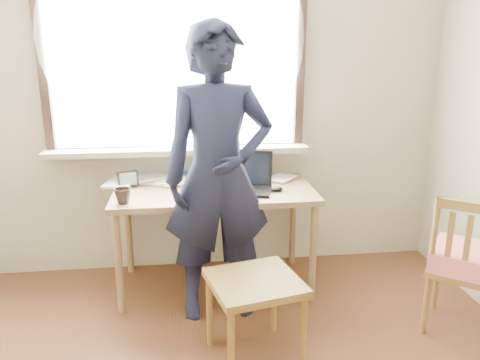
{
  "coord_description": "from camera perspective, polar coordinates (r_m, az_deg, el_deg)",
  "views": [
    {
      "loc": [
        -0.16,
        -1.38,
        1.65
      ],
      "look_at": [
        0.12,
        0.95,
        0.97
      ],
      "focal_mm": 35.0,
      "sensor_mm": 36.0,
      "label": 1
    }
  ],
  "objects": [
    {
      "name": "room_shell",
      "position": [
        1.59,
        -1.94,
        15.57
      ],
      "size": [
        3.52,
        4.02,
        2.61
      ],
      "color": "#B2AB8F",
      "rests_on": "ground"
    },
    {
      "name": "desk",
      "position": [
        3.18,
        -3.14,
        -2.39
      ],
      "size": [
        1.34,
        0.67,
        0.72
      ],
      "color": "olive",
      "rests_on": "ground"
    },
    {
      "name": "laptop",
      "position": [
        3.13,
        0.53,
        -0.12
      ],
      "size": [
        0.42,
        0.37,
        0.25
      ],
      "color": "black",
      "rests_on": "desk"
    },
    {
      "name": "mug_white",
      "position": [
        3.35,
        -4.27,
        0.83
      ],
      "size": [
        0.19,
        0.19,
        0.11
      ],
      "primitive_type": "imported",
      "rotation": [
        0.0,
        0.0,
        0.68
      ],
      "color": "white",
      "rests_on": "desk"
    },
    {
      "name": "mug_dark",
      "position": [
        2.94,
        -14.11,
        -1.91
      ],
      "size": [
        0.1,
        0.1,
        0.1
      ],
      "primitive_type": "imported",
      "rotation": [
        0.0,
        0.0,
        -0.0
      ],
      "color": "black",
      "rests_on": "desk"
    },
    {
      "name": "mouse",
      "position": [
        3.11,
        4.5,
        -1.1
      ],
      "size": [
        0.08,
        0.06,
        0.03
      ],
      "primitive_type": "ellipsoid",
      "color": "black",
      "rests_on": "desk"
    },
    {
      "name": "desk_clutter",
      "position": [
        3.3,
        -6.66,
        -0.03
      ],
      "size": [
        0.54,
        0.52,
        0.04
      ],
      "color": "white",
      "rests_on": "desk"
    },
    {
      "name": "book_a",
      "position": [
        3.36,
        -9.96,
        -0.02
      ],
      "size": [
        0.25,
        0.3,
        0.02
      ],
      "primitive_type": "imported",
      "rotation": [
        0.0,
        0.0,
        -0.21
      ],
      "color": "white",
      "rests_on": "desk"
    },
    {
      "name": "book_b",
      "position": [
        3.42,
        3.85,
        0.39
      ],
      "size": [
        0.26,
        0.27,
        0.02
      ],
      "primitive_type": "imported",
      "rotation": [
        0.0,
        0.0,
        -0.69
      ],
      "color": "white",
      "rests_on": "desk"
    },
    {
      "name": "picture_frame",
      "position": [
        3.25,
        -13.49,
        -0.01
      ],
      "size": [
        0.14,
        0.05,
        0.11
      ],
      "color": "black",
      "rests_on": "desk"
    },
    {
      "name": "work_chair",
      "position": [
        2.55,
        1.82,
        -13.44
      ],
      "size": [
        0.54,
        0.53,
        0.47
      ],
      "color": "olive",
      "rests_on": "ground"
    },
    {
      "name": "side_chair",
      "position": [
        3.04,
        25.95,
        -8.93
      ],
      "size": [
        0.55,
        0.54,
        0.85
      ],
      "color": "olive",
      "rests_on": "ground"
    },
    {
      "name": "person",
      "position": [
        2.79,
        -2.65,
        0.5
      ],
      "size": [
        0.69,
        0.48,
        1.8
      ],
      "primitive_type": "imported",
      "rotation": [
        0.0,
        0.0,
        0.08
      ],
      "color": "black",
      "rests_on": "ground"
    }
  ]
}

